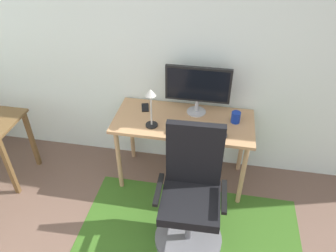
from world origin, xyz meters
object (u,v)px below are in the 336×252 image
(computer_mouse, at_px, (224,135))
(monitor, at_px, (198,86))
(office_chair, at_px, (191,202))
(coffee_cup, at_px, (236,117))
(desk, at_px, (183,128))
(cell_phone, at_px, (145,107))
(keyboard, at_px, (191,132))
(desk_lamp, at_px, (151,102))

(computer_mouse, bearing_deg, monitor, 129.03)
(office_chair, bearing_deg, coffee_cup, 65.65)
(desk, distance_m, computer_mouse, 0.43)
(computer_mouse, bearing_deg, coffee_cup, 68.80)
(desk, xyz_separation_m, coffee_cup, (0.47, 0.05, 0.14))
(desk, xyz_separation_m, office_chair, (0.16, -0.68, -0.22))
(monitor, height_order, cell_phone, monitor)
(desk, height_order, office_chair, office_chair)
(monitor, distance_m, keyboard, 0.42)
(desk, relative_size, desk_lamp, 3.43)
(computer_mouse, distance_m, cell_phone, 0.83)
(computer_mouse, distance_m, office_chair, 0.63)
(coffee_cup, bearing_deg, desk_lamp, -165.44)
(computer_mouse, height_order, desk_lamp, desk_lamp)
(monitor, xyz_separation_m, office_chair, (0.06, -0.83, -0.59))
(office_chair, bearing_deg, computer_mouse, 65.06)
(desk, relative_size, cell_phone, 9.19)
(desk, height_order, coffee_cup, coffee_cup)
(desk_lamp, bearing_deg, desk, 26.90)
(keyboard, bearing_deg, cell_phone, 147.51)
(desk, bearing_deg, cell_phone, 160.93)
(monitor, distance_m, desk_lamp, 0.47)
(cell_phone, distance_m, desk_lamp, 0.39)
(computer_mouse, bearing_deg, keyboard, 177.38)
(desk, distance_m, cell_phone, 0.43)
(coffee_cup, xyz_separation_m, office_chair, (-0.30, -0.74, -0.36))
(keyboard, xyz_separation_m, cell_phone, (-0.49, 0.31, -0.00))
(cell_phone, relative_size, desk_lamp, 0.37)
(coffee_cup, bearing_deg, computer_mouse, -111.20)
(monitor, relative_size, coffee_cup, 5.69)
(coffee_cup, bearing_deg, cell_phone, 174.58)
(keyboard, relative_size, office_chair, 0.39)
(computer_mouse, relative_size, coffee_cup, 1.00)
(cell_phone, bearing_deg, keyboard, -47.80)
(desk_lamp, bearing_deg, office_chair, -51.56)
(desk, bearing_deg, desk_lamp, -153.10)
(coffee_cup, xyz_separation_m, cell_phone, (-0.86, 0.08, -0.05))
(desk, bearing_deg, computer_mouse, -26.58)
(desk_lamp, height_order, office_chair, desk_lamp)
(monitor, bearing_deg, cell_phone, -178.53)
(desk, bearing_deg, coffee_cup, 6.68)
(computer_mouse, relative_size, desk_lamp, 0.28)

